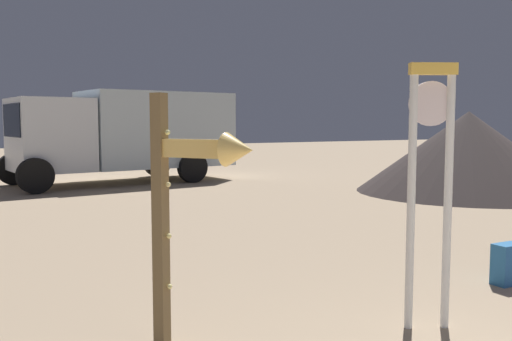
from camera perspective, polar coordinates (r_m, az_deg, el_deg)
The scene contains 5 objects.
standing_clock at distance 4.96m, azimuth 17.49°, elevation -0.01°, with size 0.40×0.25×2.29m.
arrow_sign at distance 4.21m, azimuth -6.66°, elevation -1.90°, with size 0.63×0.83×2.02m.
backpack at distance 6.80m, azimuth 24.43°, elevation -8.78°, with size 0.34×0.24×0.45m.
box_truck_near at distance 16.84m, azimuth -12.98°, elevation 3.91°, with size 6.72×3.30×2.67m.
dome_tent at distance 15.05m, azimuth 20.95°, elevation 1.80°, with size 5.54×5.54×2.06m.
Camera 1 is at (-2.97, -0.96, 1.80)m, focal length 38.88 mm.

